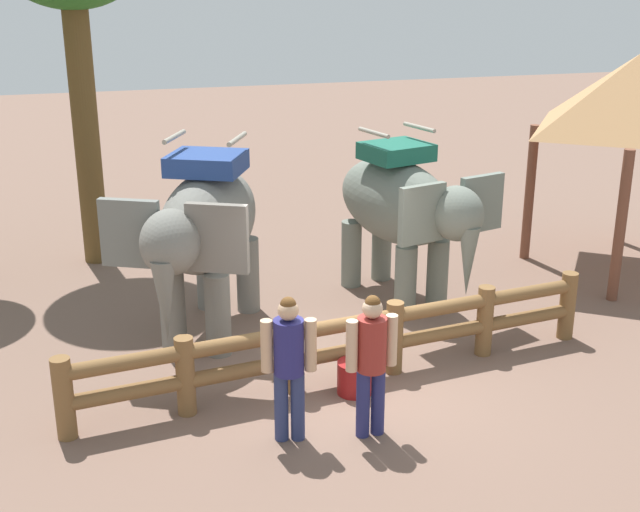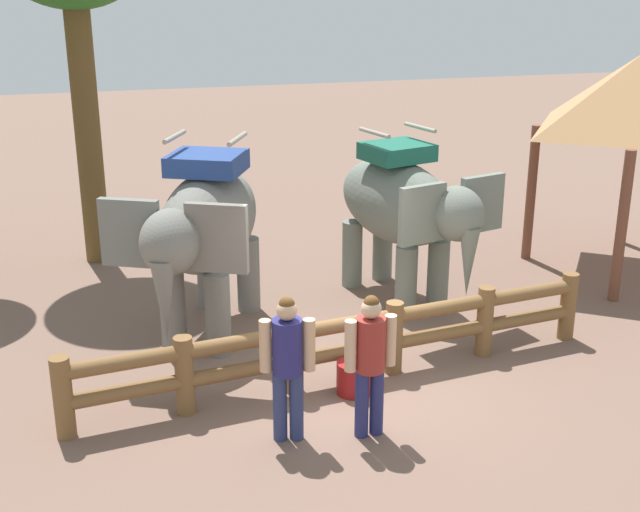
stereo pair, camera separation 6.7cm
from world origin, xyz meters
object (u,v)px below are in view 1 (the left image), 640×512
(tourist_woman_in_black, at_px, (371,356))
(thatched_shelter, at_px, (636,95))
(log_fence, at_px, (346,341))
(elephant_near_left, at_px, (205,228))
(feed_bucket, at_px, (355,377))
(tourist_man_in_blue, at_px, (289,359))
(elephant_center, at_px, (403,207))

(tourist_woman_in_black, distance_m, thatched_shelter, 8.03)
(log_fence, bearing_deg, elephant_near_left, 127.14)
(tourist_woman_in_black, relative_size, feed_bucket, 3.85)
(feed_bucket, bearing_deg, elephant_near_left, 123.40)
(tourist_woman_in_black, relative_size, tourist_man_in_blue, 0.99)
(elephant_near_left, height_order, thatched_shelter, thatched_shelter)
(log_fence, height_order, feed_bucket, log_fence)
(tourist_woman_in_black, xyz_separation_m, feed_bucket, (0.15, 1.05, -0.83))
(elephant_near_left, xyz_separation_m, tourist_woman_in_black, (1.41, -3.42, -0.67))
(elephant_near_left, distance_m, elephant_center, 3.38)
(elephant_near_left, height_order, tourist_man_in_blue, elephant_near_left)
(elephant_near_left, distance_m, thatched_shelter, 8.02)
(elephant_center, bearing_deg, tourist_woman_in_black, -116.05)
(tourist_man_in_blue, distance_m, feed_bucket, 1.65)
(elephant_near_left, xyz_separation_m, thatched_shelter, (7.83, 0.88, 1.52))
(log_fence, relative_size, elephant_near_left, 2.10)
(tourist_woman_in_black, bearing_deg, elephant_center, 63.95)
(tourist_man_in_blue, bearing_deg, feed_bucket, 38.27)
(log_fence, height_order, thatched_shelter, thatched_shelter)
(elephant_near_left, relative_size, tourist_woman_in_black, 1.99)
(log_fence, bearing_deg, tourist_woman_in_black, -95.55)
(feed_bucket, bearing_deg, tourist_man_in_blue, -141.73)
(tourist_man_in_blue, relative_size, thatched_shelter, 0.46)
(thatched_shelter, height_order, feed_bucket, thatched_shelter)
(feed_bucket, bearing_deg, elephant_center, 58.49)
(elephant_near_left, relative_size, tourist_man_in_blue, 1.96)
(thatched_shelter, bearing_deg, elephant_near_left, -173.62)
(tourist_man_in_blue, bearing_deg, thatched_shelter, 29.23)
(tourist_woman_in_black, distance_m, feed_bucket, 1.34)
(elephant_center, xyz_separation_m, tourist_woman_in_black, (-1.92, -3.94, -0.59))
(elephant_near_left, bearing_deg, thatched_shelter, 6.38)
(log_fence, bearing_deg, feed_bucket, -86.70)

